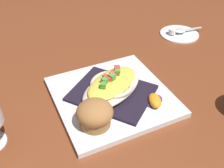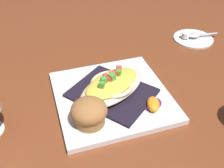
% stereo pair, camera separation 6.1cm
% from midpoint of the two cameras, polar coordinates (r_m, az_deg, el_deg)
% --- Properties ---
extents(ground_plane, '(2.60, 2.60, 0.00)m').
position_cam_midpoint_polar(ground_plane, '(0.64, -2.74, -3.19)').
color(ground_plane, brown).
extents(square_plate, '(0.31, 0.31, 0.01)m').
position_cam_midpoint_polar(square_plate, '(0.63, -2.76, -2.73)').
color(square_plate, white).
rests_on(square_plate, ground_plane).
extents(folded_napkin, '(0.21, 0.23, 0.01)m').
position_cam_midpoint_polar(folded_napkin, '(0.63, -2.78, -2.02)').
color(folded_napkin, black).
rests_on(folded_napkin, square_plate).
extents(gratin_dish, '(0.20, 0.14, 0.05)m').
position_cam_midpoint_polar(gratin_dish, '(0.61, -2.85, -0.41)').
color(gratin_dish, beige).
rests_on(gratin_dish, folded_napkin).
extents(muffin, '(0.08, 0.08, 0.06)m').
position_cam_midpoint_polar(muffin, '(0.54, -6.93, -6.59)').
color(muffin, olive).
rests_on(muffin, square_plate).
extents(orange_garnish, '(0.06, 0.06, 0.02)m').
position_cam_midpoint_polar(orange_garnish, '(0.60, 6.24, -3.65)').
color(orange_garnish, '#502461').
rests_on(orange_garnish, square_plate).
extents(creamer_saucer, '(0.13, 0.13, 0.01)m').
position_cam_midpoint_polar(creamer_saucer, '(0.92, 12.39, 10.48)').
color(creamer_saucer, white).
rests_on(creamer_saucer, ground_plane).
extents(spoon, '(0.10, 0.05, 0.01)m').
position_cam_midpoint_polar(spoon, '(0.92, 12.71, 11.05)').
color(spoon, silver).
rests_on(spoon, creamer_saucer).
extents(creamer_cup_0, '(0.02, 0.02, 0.02)m').
position_cam_midpoint_polar(creamer_cup_0, '(0.90, 10.87, 11.01)').
color(creamer_cup_0, white).
rests_on(creamer_cup_0, creamer_saucer).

